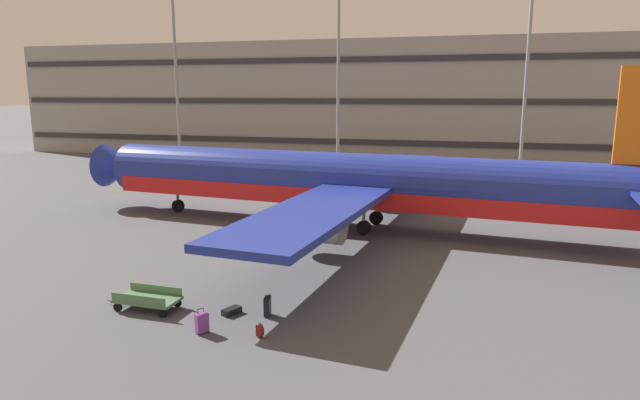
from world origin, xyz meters
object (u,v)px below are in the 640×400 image
suitcase_black (232,311)px  backpack_teal (260,331)px  suitcase_scuffed (202,323)px  baggage_cart (147,299)px  airliner (356,183)px  suitcase_purple (267,306)px

suitcase_black → backpack_teal: (1.89, -1.74, 0.12)m
suitcase_black → suitcase_scuffed: bearing=-99.6°
suitcase_scuffed → baggage_cart: (-3.22, 1.51, 0.01)m
suitcase_scuffed → baggage_cart: suitcase_scuffed is taller
airliner → backpack_teal: airliner is taller
suitcase_scuffed → suitcase_black: bearing=80.4°
suitcase_purple → baggage_cart: (-5.01, -0.62, 0.01)m
suitcase_scuffed → baggage_cart: 3.56m
suitcase_purple → backpack_teal: suitcase_purple is taller
suitcase_scuffed → backpack_teal: (2.21, 0.18, -0.16)m
suitcase_scuffed → backpack_teal: suitcase_scuffed is taller
airliner → baggage_cart: bearing=-109.7°
airliner → suitcase_black: airliner is taller
suitcase_purple → backpack_teal: bearing=-77.5°
airliner → baggage_cart: 16.85m
suitcase_black → suitcase_scuffed: suitcase_scuffed is taller
suitcase_purple → airliner: bearing=87.7°
suitcase_scuffed → suitcase_purple: bearing=50.0°
suitcase_purple → suitcase_black: bearing=-172.2°
airliner → suitcase_black: (-2.07, -15.26, -2.89)m
airliner → suitcase_scuffed: 17.54m
airliner → suitcase_purple: 15.29m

